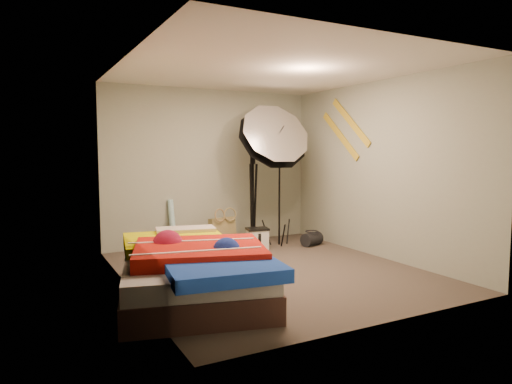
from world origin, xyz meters
TOP-DOWN VIEW (x-y plane):
  - floor at (0.00, 0.00)m, footprint 4.00×4.00m
  - ceiling at (0.00, 0.00)m, footprint 4.00×4.00m
  - wall_back at (0.00, 2.00)m, footprint 3.50×0.00m
  - wall_front at (0.00, -2.00)m, footprint 3.50×0.00m
  - wall_left at (-1.75, 0.00)m, footprint 0.00×4.00m
  - wall_right at (1.75, 0.00)m, footprint 0.00×4.00m
  - tote_bag at (0.10, 1.75)m, footprint 0.47×0.27m
  - wrapping_roll at (-0.69, 1.90)m, footprint 0.12×0.23m
  - camera_case at (0.44, 1.20)m, footprint 0.34×0.27m
  - duffel_bag at (1.34, 1.03)m, footprint 0.39×0.31m
  - wall_stripe_upper at (1.73, 0.60)m, footprint 0.02×0.91m
  - wall_stripe_lower at (1.73, 0.85)m, footprint 0.02×0.91m
  - bed at (-1.22, -0.54)m, footprint 1.84×2.38m
  - photo_umbrella at (0.71, 1.22)m, footprint 1.41×1.09m
  - camera_tripod at (0.50, 1.47)m, footprint 0.10×0.10m

SIDE VIEW (x-z plane):
  - floor at x=0.00m, z-range 0.00..0.00m
  - duffel_bag at x=1.34m, z-range 0.00..0.21m
  - camera_case at x=0.44m, z-range 0.00..0.30m
  - tote_bag at x=0.10m, z-range -0.01..0.45m
  - bed at x=-1.22m, z-range 0.00..0.59m
  - wrapping_roll at x=-0.69m, z-range 0.00..0.76m
  - camera_tripod at x=0.50m, z-range 0.11..1.55m
  - wall_back at x=0.00m, z-range -0.50..3.00m
  - wall_front at x=0.00m, z-range -0.50..3.00m
  - wall_left at x=-1.75m, z-range -0.75..3.25m
  - wall_right at x=1.75m, z-range -0.75..3.25m
  - photo_umbrella at x=0.71m, z-range 0.51..2.87m
  - wall_stripe_lower at x=1.73m, z-range 1.36..2.14m
  - wall_stripe_upper at x=1.73m, z-range 1.56..2.34m
  - ceiling at x=0.00m, z-range 2.50..2.50m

